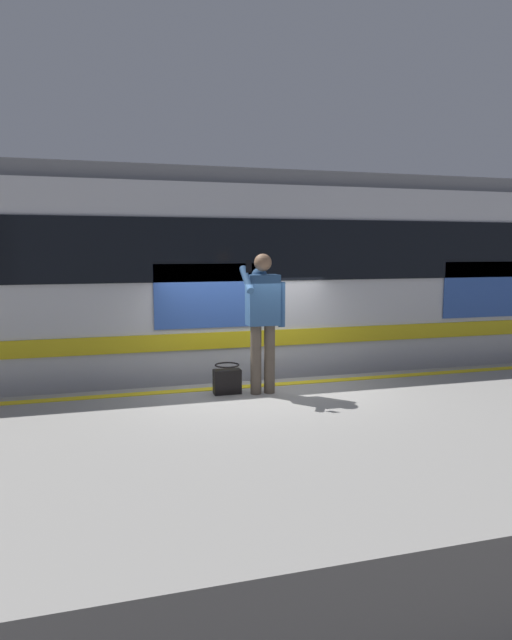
% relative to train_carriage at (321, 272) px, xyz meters
% --- Properties ---
extents(ground_plane, '(25.65, 25.65, 0.00)m').
position_rel_train_carriage_xyz_m(ground_plane, '(1.83, 1.94, -2.50)').
color(ground_plane, '#4C4742').
extents(platform, '(17.10, 4.45, 1.08)m').
position_rel_train_carriage_xyz_m(platform, '(1.83, 4.16, -1.96)').
color(platform, gray).
rests_on(platform, ground).
extents(safety_line, '(16.76, 0.16, 0.01)m').
position_rel_train_carriage_xyz_m(safety_line, '(1.83, 2.24, -1.42)').
color(safety_line, yellow).
rests_on(safety_line, platform).
extents(track_rail_near, '(22.23, 0.08, 0.16)m').
position_rel_train_carriage_xyz_m(track_rail_near, '(1.83, 0.71, -2.42)').
color(track_rail_near, slate).
rests_on(track_rail_near, ground).
extents(track_rail_far, '(22.23, 0.08, 0.16)m').
position_rel_train_carriage_xyz_m(track_rail_far, '(1.83, -0.72, -2.42)').
color(track_rail_far, slate).
rests_on(track_rail_far, ground).
extents(train_carriage, '(13.30, 2.97, 3.93)m').
position_rel_train_carriage_xyz_m(train_carriage, '(0.00, 0.00, 0.00)').
color(train_carriage, silver).
rests_on(train_carriage, ground).
extents(passenger, '(0.57, 0.55, 1.78)m').
position_rel_train_carriage_xyz_m(passenger, '(1.86, 2.60, -0.37)').
color(passenger, brown).
rests_on(passenger, platform).
extents(handbag, '(0.35, 0.31, 0.38)m').
position_rel_train_carriage_xyz_m(handbag, '(2.31, 2.51, -1.24)').
color(handbag, black).
rests_on(handbag, platform).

